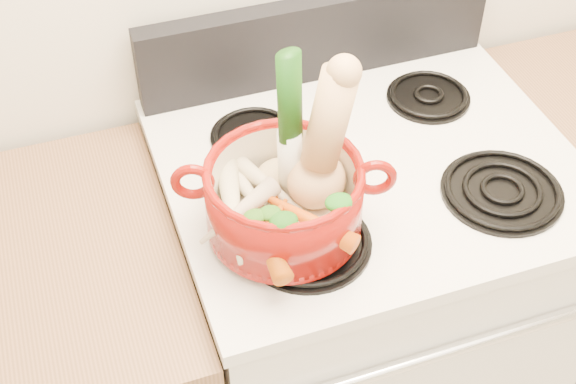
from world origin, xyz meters
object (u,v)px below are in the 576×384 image
object	(u,v)px
squash	(326,140)
leek	(290,126)
stove_body	(356,317)
dutch_oven	(284,199)

from	to	relation	value
squash	leek	size ratio (longest dim) A/B	0.89
leek	stove_body	bearing A→B (deg)	-3.28
squash	dutch_oven	bearing A→B (deg)	172.42
stove_body	leek	world-z (taller)	leek
stove_body	squash	bearing A→B (deg)	-143.07
stove_body	dutch_oven	bearing A→B (deg)	-150.98
stove_body	leek	distance (m)	0.71
dutch_oven	stove_body	bearing A→B (deg)	46.35
stove_body	leek	bearing A→B (deg)	-159.47
stove_body	dutch_oven	size ratio (longest dim) A/B	3.48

